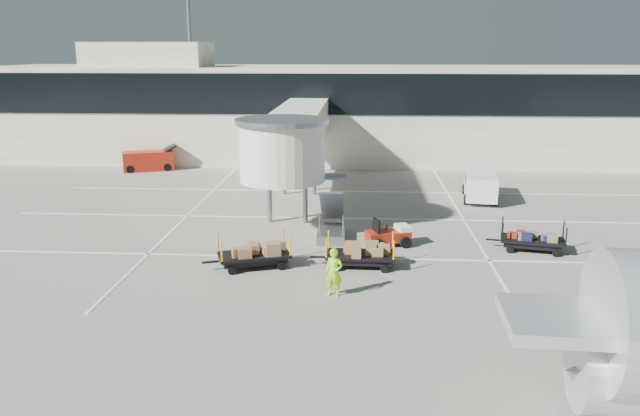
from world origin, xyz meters
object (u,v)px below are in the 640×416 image
at_px(baggage_tug, 389,236).
at_px(suitcase_cart, 534,240).
at_px(box_cart_near, 359,254).
at_px(box_cart_far, 252,254).
at_px(ground_worker, 334,272).
at_px(minivan, 480,183).
at_px(belt_loader, 149,161).

bearing_deg(baggage_tug, suitcase_cart, -21.15).
distance_m(box_cart_near, box_cart_far, 4.78).
xyz_separation_m(ground_worker, minivan, (8.78, 16.90, 0.09)).
xyz_separation_m(baggage_tug, box_cart_far, (-6.23, -3.53, 0.12)).
relative_size(box_cart_near, box_cart_far, 0.96).
relative_size(box_cart_near, minivan, 0.78).
relative_size(baggage_tug, suitcase_cart, 0.63).
bearing_deg(ground_worker, box_cart_near, 86.80).
distance_m(suitcase_cart, box_cart_far, 13.52).
distance_m(suitcase_cart, minivan, 10.69).
relative_size(baggage_tug, belt_loader, 0.53).
bearing_deg(box_cart_near, belt_loader, 128.94).
bearing_deg(suitcase_cart, box_cart_far, -154.52).
height_order(minivan, belt_loader, belt_loader).
bearing_deg(minivan, suitcase_cart, -79.52).
bearing_deg(box_cart_near, suitcase_cart, 19.62).
distance_m(box_cart_far, belt_loader, 25.27).
bearing_deg(box_cart_near, box_cart_far, -174.51).
bearing_deg(box_cart_far, box_cart_near, -14.88).
distance_m(box_cart_near, minivan, 15.54).
distance_m(box_cart_far, minivan, 18.65).
height_order(suitcase_cart, ground_worker, ground_worker).
xyz_separation_m(baggage_tug, ground_worker, (-2.47, -6.63, 0.45)).
distance_m(baggage_tug, minivan, 12.06).
height_order(box_cart_near, belt_loader, belt_loader).
relative_size(box_cart_near, ground_worker, 1.95).
bearing_deg(belt_loader, ground_worker, -78.35).
xyz_separation_m(suitcase_cart, ground_worker, (-9.39, -6.23, 0.44)).
height_order(baggage_tug, box_cart_near, box_cart_near).
relative_size(box_cart_near, belt_loader, 0.85).
height_order(baggage_tug, box_cart_far, box_cart_far).
bearing_deg(minivan, belt_loader, 168.38).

